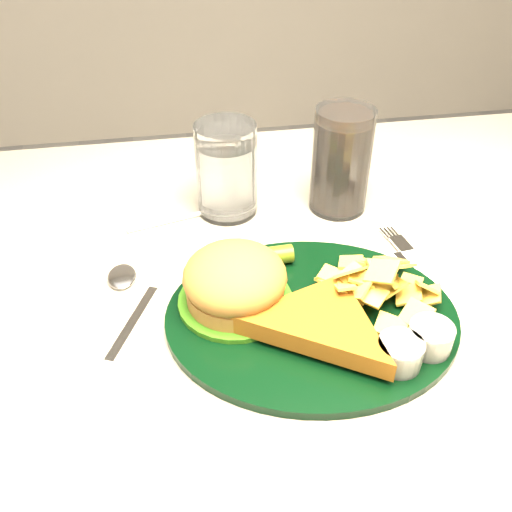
{
  "coord_description": "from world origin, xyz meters",
  "views": [
    {
      "loc": [
        -0.09,
        -0.54,
        1.21
      ],
      "look_at": [
        -0.0,
        -0.03,
        0.8
      ],
      "focal_mm": 40.0,
      "sensor_mm": 36.0,
      "label": 1
    }
  ],
  "objects_px": {
    "table": "(255,448)",
    "fork_napkin": "(417,276)",
    "water_glass": "(227,170)",
    "dinner_plate": "(313,295)",
    "cola_glass": "(341,161)"
  },
  "relations": [
    {
      "from": "water_glass",
      "to": "fork_napkin",
      "type": "xyz_separation_m",
      "value": [
        0.21,
        -0.19,
        -0.06
      ]
    },
    {
      "from": "water_glass",
      "to": "dinner_plate",
      "type": "bearing_deg",
      "value": -75.28
    },
    {
      "from": "fork_napkin",
      "to": "water_glass",
      "type": "bearing_deg",
      "value": 129.28
    },
    {
      "from": "dinner_plate",
      "to": "cola_glass",
      "type": "height_order",
      "value": "cola_glass"
    },
    {
      "from": "dinner_plate",
      "to": "fork_napkin",
      "type": "xyz_separation_m",
      "value": [
        0.15,
        0.05,
        -0.03
      ]
    },
    {
      "from": "water_glass",
      "to": "fork_napkin",
      "type": "height_order",
      "value": "water_glass"
    },
    {
      "from": "table",
      "to": "fork_napkin",
      "type": "distance_m",
      "value": 0.43
    },
    {
      "from": "water_glass",
      "to": "fork_napkin",
      "type": "distance_m",
      "value": 0.29
    },
    {
      "from": "table",
      "to": "water_glass",
      "type": "height_order",
      "value": "water_glass"
    },
    {
      "from": "cola_glass",
      "to": "fork_napkin",
      "type": "relative_size",
      "value": 1.0
    },
    {
      "from": "table",
      "to": "cola_glass",
      "type": "relative_size",
      "value": 7.96
    },
    {
      "from": "table",
      "to": "fork_napkin",
      "type": "xyz_separation_m",
      "value": [
        0.2,
        -0.04,
        0.38
      ]
    },
    {
      "from": "table",
      "to": "dinner_plate",
      "type": "distance_m",
      "value": 0.43
    },
    {
      "from": "fork_napkin",
      "to": "dinner_plate",
      "type": "bearing_deg",
      "value": -169.61
    },
    {
      "from": "dinner_plate",
      "to": "water_glass",
      "type": "height_order",
      "value": "water_glass"
    }
  ]
}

